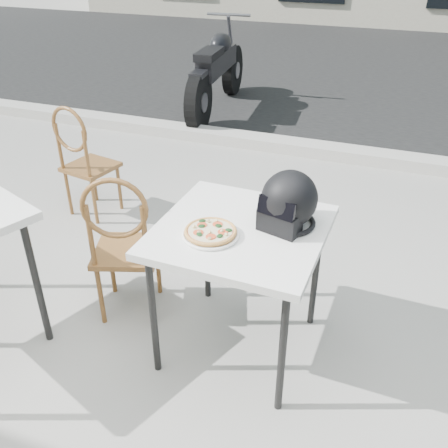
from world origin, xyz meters
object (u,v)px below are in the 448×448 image
(cafe_table_main, at_px, (240,240))
(pizza, at_px, (211,231))
(helmet, at_px, (288,203))
(cafe_chair_side, at_px, (82,156))
(plate, at_px, (211,235))
(motorcycle, at_px, (217,72))
(cafe_chair_main, at_px, (122,240))

(cafe_table_main, height_order, pizza, pizza)
(helmet, xyz_separation_m, cafe_chair_side, (-1.84, 0.88, -0.38))
(plate, bearing_deg, motorcycle, 110.81)
(plate, distance_m, pizza, 0.02)
(plate, height_order, cafe_chair_side, cafe_chair_side)
(cafe_chair_side, bearing_deg, cafe_chair_main, 144.96)
(pizza, bearing_deg, cafe_chair_side, 143.97)
(helmet, xyz_separation_m, cafe_chair_main, (-0.91, -0.09, -0.36))
(cafe_table_main, xyz_separation_m, plate, (-0.11, -0.12, 0.08))
(pizza, xyz_separation_m, cafe_chair_main, (-0.59, 0.14, -0.26))
(cafe_chair_main, relative_size, motorcycle, 0.44)
(plate, xyz_separation_m, motorcycle, (-1.54, 4.05, -0.30))
(cafe_table_main, bearing_deg, motorcycle, 112.79)
(helmet, distance_m, cafe_chair_main, 0.98)
(plate, height_order, motorcycle, motorcycle)
(helmet, distance_m, motorcycle, 4.27)
(pizza, xyz_separation_m, motorcycle, (-1.54, 4.05, -0.32))
(cafe_chair_main, xyz_separation_m, cafe_chair_side, (-0.93, 0.97, -0.01))
(pizza, height_order, helmet, helmet)
(pizza, bearing_deg, cafe_chair_main, 167.00)
(plate, xyz_separation_m, cafe_chair_side, (-1.52, 1.11, -0.26))
(cafe_chair_side, bearing_deg, cafe_table_main, 160.11)
(pizza, distance_m, cafe_chair_main, 0.66)
(helmet, bearing_deg, cafe_table_main, -137.45)
(plate, relative_size, cafe_chair_side, 0.31)
(motorcycle, bearing_deg, cafe_table_main, -72.39)
(motorcycle, bearing_deg, cafe_chair_main, -81.58)
(cafe_table_main, xyz_separation_m, cafe_chair_side, (-1.63, 0.98, -0.18))
(cafe_table_main, height_order, plate, plate)
(cafe_table_main, bearing_deg, cafe_chair_main, 178.86)
(pizza, distance_m, motorcycle, 4.34)
(pizza, relative_size, cafe_chair_main, 0.29)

